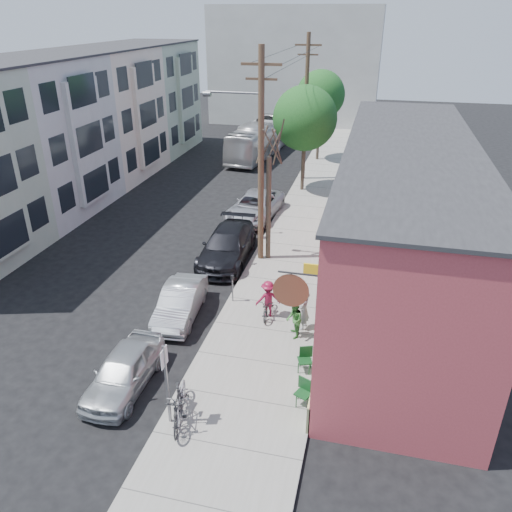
% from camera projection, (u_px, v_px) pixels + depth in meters
% --- Properties ---
extents(ground, '(120.00, 120.00, 0.00)m').
position_uv_depth(ground, '(169.00, 318.00, 20.55)').
color(ground, black).
extents(sidewalk, '(4.50, 58.00, 0.15)m').
position_uv_depth(sidewalk, '(309.00, 226.00, 29.20)').
color(sidewalk, gray).
rests_on(sidewalk, ground).
extents(cafe_building, '(6.60, 20.20, 6.61)m').
position_uv_depth(cafe_building, '(402.00, 219.00, 21.53)').
color(cafe_building, '#A03B43').
rests_on(cafe_building, ground).
extents(apartment_row, '(6.30, 32.00, 9.00)m').
position_uv_depth(apartment_row, '(80.00, 126.00, 33.28)').
color(apartment_row, '#A3B297').
rests_on(apartment_row, ground).
extents(end_cap_building, '(18.00, 8.00, 12.00)m').
position_uv_depth(end_cap_building, '(296.00, 65.00, 54.93)').
color(end_cap_building, '#B8B8B3').
rests_on(end_cap_building, ground).
extents(sign_post, '(0.07, 0.45, 2.80)m').
position_uv_depth(sign_post, '(166.00, 377.00, 14.47)').
color(sign_post, slate).
rests_on(sign_post, sidewalk).
extents(parking_meter_near, '(0.14, 0.14, 1.24)m').
position_uv_depth(parking_meter_near, '(232.00, 284.00, 21.14)').
color(parking_meter_near, slate).
rests_on(parking_meter_near, sidewalk).
extents(parking_meter_far, '(0.14, 0.14, 1.24)m').
position_uv_depth(parking_meter_far, '(270.00, 219.00, 27.70)').
color(parking_meter_far, slate).
rests_on(parking_meter_far, sidewalk).
extents(utility_pole_near, '(3.57, 0.28, 10.00)m').
position_uv_depth(utility_pole_near, '(260.00, 155.00, 22.98)').
color(utility_pole_near, '#503A28').
rests_on(utility_pole_near, sidewalk).
extents(utility_pole_far, '(1.80, 0.28, 10.00)m').
position_uv_depth(utility_pole_far, '(306.00, 107.00, 34.99)').
color(utility_pole_far, '#503A28').
rests_on(utility_pole_far, sidewalk).
extents(tree_bare, '(0.24, 0.24, 5.17)m').
position_uv_depth(tree_bare, '(268.00, 209.00, 24.20)').
color(tree_bare, '#44392C').
rests_on(tree_bare, sidewalk).
extents(tree_leafy_mid, '(4.25, 4.25, 7.02)m').
position_uv_depth(tree_leafy_mid, '(305.00, 118.00, 32.81)').
color(tree_leafy_mid, '#44392C').
rests_on(tree_leafy_mid, sidewalk).
extents(tree_leafy_far, '(3.87, 3.87, 7.16)m').
position_uv_depth(tree_leafy_far, '(321.00, 95.00, 39.81)').
color(tree_leafy_far, '#44392C').
rests_on(tree_leafy_far, sidewalk).
extents(patio_chair_a, '(0.64, 0.64, 0.88)m').
position_uv_depth(patio_chair_a, '(305.00, 360.00, 17.15)').
color(patio_chair_a, '#103C19').
rests_on(patio_chair_a, sidewalk).
extents(patio_chair_b, '(0.66, 0.66, 0.88)m').
position_uv_depth(patio_chair_b, '(303.00, 393.00, 15.67)').
color(patio_chair_b, '#103C19').
rests_on(patio_chair_b, sidewalk).
extents(patron_grey, '(0.51, 0.66, 1.63)m').
position_uv_depth(patron_grey, '(304.00, 310.00, 19.31)').
color(patron_grey, gray).
rests_on(patron_grey, sidewalk).
extents(patron_green, '(0.76, 0.87, 1.51)m').
position_uv_depth(patron_green, '(294.00, 320.00, 18.83)').
color(patron_green, '#35752F').
rests_on(patron_green, sidewalk).
extents(cyclist, '(1.16, 0.94, 1.57)m').
position_uv_depth(cyclist, '(268.00, 299.00, 20.15)').
color(cyclist, maroon).
rests_on(cyclist, sidewalk).
extents(cyclist_bike, '(0.65, 1.69, 0.88)m').
position_uv_depth(cyclist_bike, '(268.00, 306.00, 20.30)').
color(cyclist_bike, black).
rests_on(cyclist_bike, sidewalk).
extents(parked_bike_a, '(1.06, 2.06, 1.19)m').
position_uv_depth(parked_bike_a, '(178.00, 407.00, 14.91)').
color(parked_bike_a, black).
rests_on(parked_bike_a, sidewalk).
extents(parked_bike_b, '(1.13, 2.01, 1.00)m').
position_uv_depth(parked_bike_b, '(181.00, 399.00, 15.35)').
color(parked_bike_b, slate).
rests_on(parked_bike_b, sidewalk).
extents(car_0, '(1.63, 3.98, 1.35)m').
position_uv_depth(car_0, '(124.00, 371.00, 16.53)').
color(car_0, '#B0B5B9').
rests_on(car_0, ground).
extents(car_1, '(1.79, 4.16, 1.33)m').
position_uv_depth(car_1, '(180.00, 302.00, 20.41)').
color(car_1, '#B5BABE').
rests_on(car_1, ground).
extents(car_2, '(2.48, 5.58, 1.59)m').
position_uv_depth(car_2, '(227.00, 246.00, 25.05)').
color(car_2, black).
rests_on(car_2, ground).
extents(car_3, '(2.98, 5.55, 1.48)m').
position_uv_depth(car_3, '(255.00, 206.00, 30.22)').
color(car_3, '#ADAEB5').
rests_on(car_3, ground).
extents(bus, '(3.50, 10.61, 2.90)m').
position_uv_depth(bus, '(259.00, 139.00, 42.92)').
color(bus, silver).
rests_on(bus, ground).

